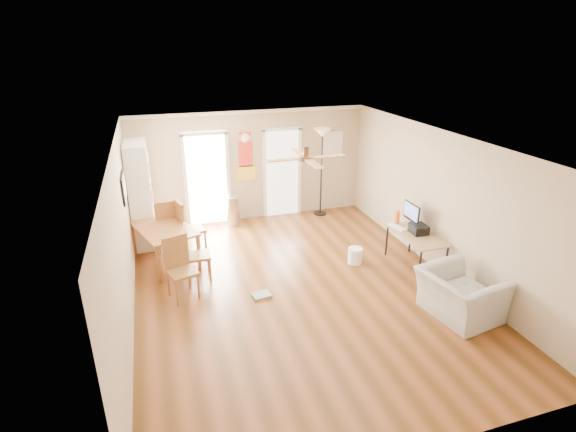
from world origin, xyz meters
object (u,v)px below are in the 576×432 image
object	(u,v)px
dining_chair_near	(182,269)
dining_chair_far	(167,224)
bookshelf	(141,195)
armchair	(459,295)
dining_table	(165,244)
dining_chair_right_b	(198,253)
printer	(419,229)
computer_desk	(415,250)
trash_can	(233,211)
torchiere_lamp	(321,173)
wastebasket_a	(355,256)
dining_chair_right_a	(191,227)

from	to	relation	value
dining_chair_near	dining_chair_far	size ratio (longest dim) A/B	0.97
bookshelf	armchair	bearing A→B (deg)	-51.06
dining_table	dining_chair_right_b	size ratio (longest dim) A/B	1.45
dining_table	printer	xyz separation A→B (m)	(4.60, -1.58, 0.38)
bookshelf	computer_desk	xyz separation A→B (m)	(4.90, -2.63, -0.76)
bookshelf	armchair	xyz separation A→B (m)	(4.66, -4.26, -0.72)
trash_can	printer	xyz separation A→B (m)	(2.98, -3.03, 0.41)
bookshelf	computer_desk	distance (m)	5.61
computer_desk	armchair	bearing A→B (deg)	-98.30
dining_table	computer_desk	xyz separation A→B (m)	(4.54, -1.63, -0.04)
dining_chair_near	printer	size ratio (longest dim) A/B	3.24
dining_chair_right_b	printer	distance (m)	4.12
dining_chair_right_b	trash_can	xyz separation A→B (m)	(1.07, 2.29, -0.16)
torchiere_lamp	armchair	bearing A→B (deg)	-84.16
dining_chair_far	trash_can	bearing A→B (deg)	-155.28
dining_table	dining_chair_right_b	world-z (taller)	dining_chair_right_b
armchair	dining_chair_near	bearing A→B (deg)	57.33
trash_can	dining_chair_near	bearing A→B (deg)	-116.03
computer_desk	armchair	distance (m)	1.65
bookshelf	wastebasket_a	world-z (taller)	bookshelf
dining_chair_far	dining_chair_right_a	bearing A→B (deg)	138.19
dining_chair_right_a	computer_desk	bearing A→B (deg)	-128.05
torchiere_lamp	armchair	xyz separation A→B (m)	(0.48, -4.72, -0.70)
printer	dining_chair_right_a	bearing A→B (deg)	159.97
dining_chair_near	printer	xyz separation A→B (m)	(4.38, -0.16, 0.22)
bookshelf	wastebasket_a	xyz separation A→B (m)	(3.88, -2.18, -0.93)
dining_table	torchiere_lamp	world-z (taller)	torchiere_lamp
armchair	dining_chair_right_b	bearing A→B (deg)	48.79
dining_chair_near	computer_desk	xyz separation A→B (m)	(4.32, -0.21, -0.20)
armchair	bookshelf	bearing A→B (deg)	39.15
wastebasket_a	dining_chair_right_b	bearing A→B (deg)	173.57
bookshelf	dining_chair_right_a	size ratio (longest dim) A/B	1.92
bookshelf	dining_chair_right_a	distance (m)	1.29
dining_table	computer_desk	world-z (taller)	dining_table
torchiere_lamp	wastebasket_a	world-z (taller)	torchiere_lamp
trash_can	computer_desk	xyz separation A→B (m)	(2.92, -3.07, -0.01)
computer_desk	armchair	size ratio (longest dim) A/B	1.10
bookshelf	dining_chair_right_b	size ratio (longest dim) A/B	2.13
torchiere_lamp	armchair	world-z (taller)	torchiere_lamp
dining_chair_near	wastebasket_a	world-z (taller)	dining_chair_near
dining_table	bookshelf	bearing A→B (deg)	109.77
dining_table	torchiere_lamp	bearing A→B (deg)	21.00
dining_table	armchair	distance (m)	5.39
dining_chair_far	dining_table	bearing A→B (deg)	78.54
dining_chair_near	armchair	bearing A→B (deg)	-42.39
bookshelf	dining_chair_far	distance (m)	0.81
dining_chair_right_b	dining_chair_near	xyz separation A→B (m)	(-0.33, -0.58, 0.02)
bookshelf	torchiere_lamp	bearing A→B (deg)	-2.37
dining_chair_right_a	dining_chair_near	distance (m)	1.70
dining_chair_right_b	trash_can	distance (m)	2.53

